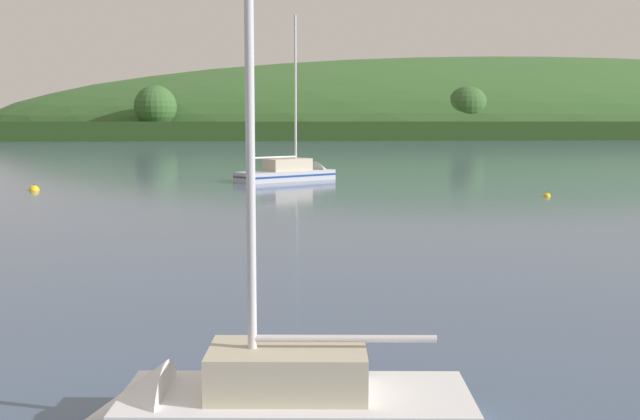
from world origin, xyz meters
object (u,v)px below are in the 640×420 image
sailboat_midwater_white (296,176)px  mooring_buoy_midchannel (547,196)px  sailboat_far_left (251,413)px  mooring_buoy_foreground (34,191)px

sailboat_midwater_white → mooring_buoy_midchannel: sailboat_midwater_white is taller
sailboat_midwater_white → sailboat_far_left: (0.27, -50.62, -0.07)m
sailboat_midwater_white → mooring_buoy_midchannel: bearing=-78.5°
sailboat_midwater_white → sailboat_far_left: size_ratio=1.55×
sailboat_midwater_white → mooring_buoy_foreground: size_ratio=17.75×
sailboat_far_left → mooring_buoy_midchannel: size_ratio=16.39×
mooring_buoy_foreground → sailboat_far_left: bearing=-66.0°
sailboat_far_left → sailboat_midwater_white: bearing=-88.5°
mooring_buoy_midchannel → mooring_buoy_foreground: bearing=172.4°
sailboat_far_left → mooring_buoy_midchannel: (16.15, 36.77, -0.28)m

